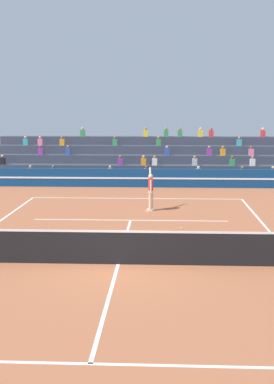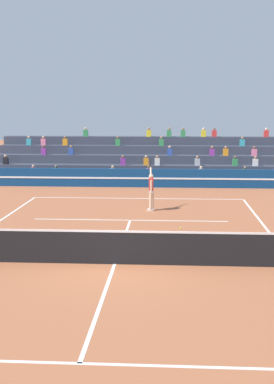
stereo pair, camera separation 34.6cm
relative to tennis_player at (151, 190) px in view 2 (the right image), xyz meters
name	(u,v)px [view 2 (the right image)]	position (x,y,z in m)	size (l,w,h in m)	color
ground_plane	(115,264)	(-0.81, -8.65, -0.98)	(120.00, 120.00, 0.00)	#AD603D
court_lines	(115,264)	(-0.81, -8.65, -0.98)	(11.10, 23.90, 0.01)	white
tennis_net	(115,247)	(-0.81, -8.65, -0.44)	(12.00, 0.10, 1.10)	slate
sponsor_banner_wall	(142,178)	(-0.81, 7.26, -0.43)	(18.00, 0.26, 1.10)	navy
bleacher_stand	(145,164)	(-0.80, 11.06, 0.03)	(19.60, 4.75, 3.38)	#383D4C
tennis_player	(151,190)	(0.00, 0.00, 0.00)	(0.33, 1.24, 2.38)	beige
tennis_ball	(181,228)	(1.31, -3.75, -0.95)	(0.07, 0.07, 0.07)	#C6DB33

